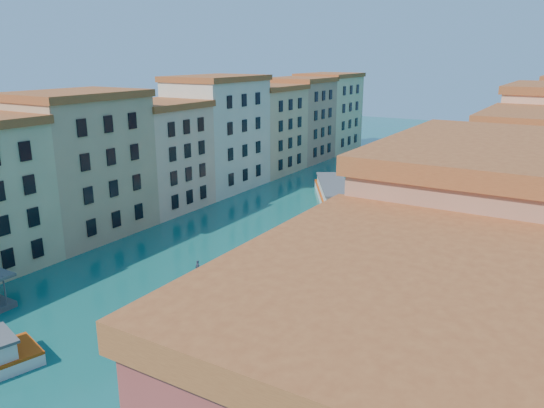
# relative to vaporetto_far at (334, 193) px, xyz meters

# --- Properties ---
(left_bank_palazzos) EXTENTS (12.80, 128.40, 21.00)m
(left_bank_palazzos) POSITION_rel_vaporetto_far_xyz_m (-23.04, -8.60, 8.26)
(left_bank_palazzos) COLOR tan
(left_bank_palazzos) RESTS_ON ground
(quay) EXTENTS (4.00, 140.00, 1.00)m
(quay) POSITION_rel_vaporetto_far_xyz_m (24.96, -8.28, -0.95)
(quay) COLOR gray
(quay) RESTS_ON ground
(restaurant_awnings) EXTENTS (3.20, 44.55, 3.12)m
(restaurant_awnings) POSITION_rel_vaporetto_far_xyz_m (25.15, -50.28, 1.54)
(restaurant_awnings) COLOR maroon
(restaurant_awnings) RESTS_ON ground
(mooring_poles_right) EXTENTS (1.44, 54.24, 3.20)m
(mooring_poles_right) POSITION_rel_vaporetto_far_xyz_m (22.06, -44.48, -0.15)
(mooring_poles_right) COLOR #4F351B
(mooring_poles_right) RESTS_ON ground
(vaporetto_far) EXTENTS (15.41, 21.06, 3.22)m
(vaporetto_far) POSITION_rel_vaporetto_far_xyz_m (0.00, 0.00, 0.00)
(vaporetto_far) COLOR silver
(vaporetto_far) RESTS_ON ground
(gondola_fore) EXTENTS (1.98, 11.59, 2.31)m
(gondola_fore) POSITION_rel_vaporetto_far_xyz_m (0.93, -34.38, -1.06)
(gondola_fore) COLOR black
(gondola_fore) RESTS_ON ground
(gondola_far) EXTENTS (6.47, 9.72, 1.55)m
(gondola_far) POSITION_rel_vaporetto_far_xyz_m (13.83, -9.90, -1.13)
(gondola_far) COLOR black
(gondola_far) RESTS_ON ground
(motorboat_mid) EXTENTS (3.89, 7.73, 1.53)m
(motorboat_mid) POSITION_rel_vaporetto_far_xyz_m (3.44, -19.18, -0.85)
(motorboat_mid) COLOR silver
(motorboat_mid) RESTS_ON ground
(motorboat_far) EXTENTS (4.12, 7.26, 1.43)m
(motorboat_far) POSITION_rel_vaporetto_far_xyz_m (3.48, 16.34, -0.89)
(motorboat_far) COLOR silver
(motorboat_far) RESTS_ON ground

